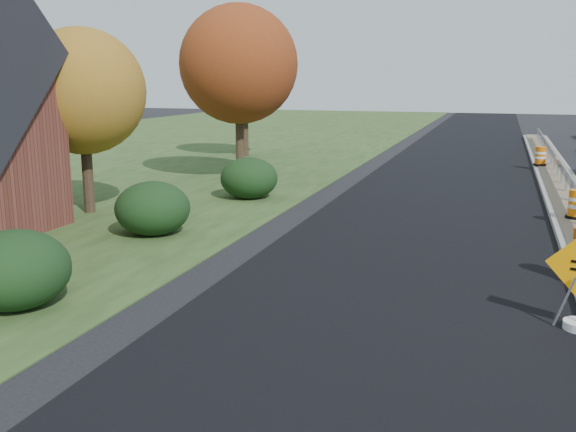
% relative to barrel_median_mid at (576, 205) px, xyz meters
% --- Properties ---
extents(grass_verge_near, '(30.00, 120.00, 0.03)m').
position_rel_barrel_median_mid_xyz_m(grass_verge_near, '(-23.85, 5.07, -0.62)').
color(grass_verge_near, '#2A441D').
rests_on(grass_verge_near, ground).
extents(milled_overlay, '(7.20, 120.00, 0.01)m').
position_rel_barrel_median_mid_xyz_m(milled_overlay, '(-4.25, 5.07, -0.63)').
color(milled_overlay, black).
rests_on(milled_overlay, ground).
extents(median, '(1.60, 55.00, 0.23)m').
position_rel_barrel_median_mid_xyz_m(median, '(0.15, 3.07, -0.53)').
color(median, gray).
rests_on(median, ground).
extents(guardrail, '(0.10, 46.15, 0.72)m').
position_rel_barrel_median_mid_xyz_m(guardrail, '(0.15, 4.07, 0.09)').
color(guardrail, silver).
rests_on(guardrail, median).
extents(hedge_south, '(2.09, 2.09, 1.52)m').
position_rel_barrel_median_mid_xyz_m(hedge_south, '(-10.85, -10.93, 0.12)').
color(hedge_south, black).
rests_on(hedge_south, ground).
extents(hedge_mid, '(2.09, 2.09, 1.52)m').
position_rel_barrel_median_mid_xyz_m(hedge_mid, '(-11.35, -4.93, 0.12)').
color(hedge_mid, black).
rests_on(hedge_mid, ground).
extents(hedge_north, '(2.09, 2.09, 1.52)m').
position_rel_barrel_median_mid_xyz_m(hedge_north, '(-10.85, 1.07, 0.12)').
color(hedge_north, black).
rests_on(hedge_north, ground).
extents(tree_near_yellow, '(3.96, 3.96, 5.88)m').
position_rel_barrel_median_mid_xyz_m(tree_near_yellow, '(-14.85, -2.93, 3.25)').
color(tree_near_yellow, '#473523').
rests_on(tree_near_yellow, ground).
extents(tree_near_red, '(4.95, 4.95, 7.35)m').
position_rel_barrel_median_mid_xyz_m(tree_near_red, '(-12.85, 5.07, 4.23)').
color(tree_near_red, '#473523').
rests_on(tree_near_red, ground).
extents(tree_near_back, '(4.29, 4.29, 6.37)m').
position_rel_barrel_median_mid_xyz_m(tree_near_back, '(-15.85, 13.07, 3.58)').
color(tree_near_back, '#473523').
rests_on(tree_near_back, ground).
extents(barrel_median_mid, '(0.58, 0.58, 0.85)m').
position_rel_barrel_median_mid_xyz_m(barrel_median_mid, '(0.00, 0.00, 0.00)').
color(barrel_median_mid, black).
rests_on(barrel_median_mid, median).
extents(barrel_median_far, '(0.60, 0.60, 0.88)m').
position_rel_barrel_median_mid_xyz_m(barrel_median_far, '(-0.40, 12.32, 0.02)').
color(barrel_median_far, black).
rests_on(barrel_median_far, median).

